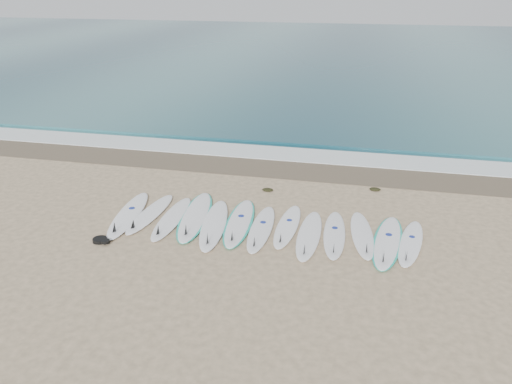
% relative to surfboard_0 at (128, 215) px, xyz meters
% --- Properties ---
extents(ground, '(120.00, 120.00, 0.00)m').
position_rel_surfboard_0_xyz_m(ground, '(3.44, 0.19, -0.06)').
color(ground, tan).
extents(ocean, '(120.00, 55.00, 0.03)m').
position_rel_surfboard_0_xyz_m(ocean, '(3.44, 32.69, -0.05)').
color(ocean, '#255A65').
rests_on(ocean, ground).
extents(wet_sand_band, '(120.00, 1.80, 0.01)m').
position_rel_surfboard_0_xyz_m(wet_sand_band, '(3.44, 4.29, -0.06)').
color(wet_sand_band, brown).
rests_on(wet_sand_band, ground).
extents(foam_band, '(120.00, 1.40, 0.04)m').
position_rel_surfboard_0_xyz_m(foam_band, '(3.44, 5.69, -0.04)').
color(foam_band, silver).
rests_on(foam_band, ground).
extents(wave_crest, '(120.00, 1.00, 0.10)m').
position_rel_surfboard_0_xyz_m(wave_crest, '(3.44, 7.19, -0.01)').
color(wave_crest, '#255A65').
rests_on(wave_crest, ground).
extents(surfboard_0, '(0.95, 2.83, 0.35)m').
position_rel_surfboard_0_xyz_m(surfboard_0, '(0.00, 0.00, 0.00)').
color(surfboard_0, white).
rests_on(surfboard_0, ground).
extents(surfboard_1, '(0.63, 2.47, 0.31)m').
position_rel_surfboard_0_xyz_m(surfboard_1, '(0.50, 0.18, -0.01)').
color(surfboard_1, white).
rests_on(surfboard_1, ground).
extents(surfboard_2, '(0.60, 2.55, 0.32)m').
position_rel_surfboard_0_xyz_m(surfboard_2, '(1.14, 0.05, -0.01)').
color(surfboard_2, white).
rests_on(surfboard_2, ground).
extents(surfboard_3, '(1.09, 3.00, 0.37)m').
position_rel_surfboard_0_xyz_m(surfboard_3, '(1.67, 0.32, -0.01)').
color(surfboard_3, white).
rests_on(surfboard_3, ground).
extents(surfboard_4, '(1.00, 2.84, 0.36)m').
position_rel_surfboard_0_xyz_m(surfboard_4, '(2.28, -0.05, 0.00)').
color(surfboard_4, white).
rests_on(surfboard_4, ground).
extents(surfboard_5, '(0.86, 2.74, 0.34)m').
position_rel_surfboard_0_xyz_m(surfboard_5, '(2.84, 0.22, -0.01)').
color(surfboard_5, white).
rests_on(surfboard_5, ground).
extents(surfboard_6, '(0.61, 2.51, 0.32)m').
position_rel_surfboard_0_xyz_m(surfboard_6, '(3.43, -0.00, -0.01)').
color(surfboard_6, white).
rests_on(surfboard_6, ground).
extents(surfboard_7, '(0.56, 2.40, 0.31)m').
position_rel_surfboard_0_xyz_m(surfboard_7, '(4.02, 0.27, -0.01)').
color(surfboard_7, white).
rests_on(surfboard_7, ground).
extents(surfboard_8, '(0.53, 2.55, 0.33)m').
position_rel_surfboard_0_xyz_m(surfboard_8, '(4.59, -0.08, -0.01)').
color(surfboard_8, white).
rests_on(surfboard_8, ground).
extents(surfboard_9, '(0.63, 2.46, 0.31)m').
position_rel_surfboard_0_xyz_m(surfboard_9, '(5.17, 0.09, -0.01)').
color(surfboard_9, white).
rests_on(surfboard_9, ground).
extents(surfboard_10, '(0.80, 2.45, 0.31)m').
position_rel_surfboard_0_xyz_m(surfboard_10, '(5.81, 0.22, -0.01)').
color(surfboard_10, white).
rests_on(surfboard_10, ground).
extents(surfboard_11, '(0.94, 2.73, 0.34)m').
position_rel_surfboard_0_xyz_m(surfboard_11, '(6.37, 0.02, -0.01)').
color(surfboard_11, white).
rests_on(surfboard_11, ground).
extents(surfboard_12, '(0.87, 2.38, 0.30)m').
position_rel_surfboard_0_xyz_m(surfboard_12, '(6.87, 0.05, -0.01)').
color(surfboard_12, white).
rests_on(surfboard_12, ground).
extents(seaweed_near, '(0.31, 0.24, 0.06)m').
position_rel_surfboard_0_xyz_m(seaweed_near, '(3.11, 2.45, -0.03)').
color(seaweed_near, black).
rests_on(seaweed_near, ground).
extents(seaweed_far, '(0.32, 0.25, 0.06)m').
position_rel_surfboard_0_xyz_m(seaweed_far, '(6.08, 3.16, -0.03)').
color(seaweed_far, black).
rests_on(seaweed_far, ground).
extents(leash_coil, '(0.46, 0.36, 0.11)m').
position_rel_surfboard_0_xyz_m(leash_coil, '(-0.02, -1.32, -0.01)').
color(leash_coil, black).
rests_on(leash_coil, ground).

